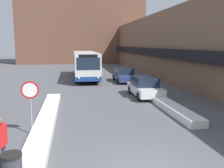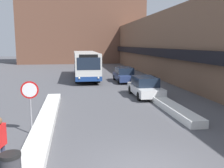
{
  "view_description": "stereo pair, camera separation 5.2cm",
  "coord_description": "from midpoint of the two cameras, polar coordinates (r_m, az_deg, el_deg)",
  "views": [
    {
      "loc": [
        -2.26,
        -6.94,
        3.95
      ],
      "look_at": [
        0.04,
        7.27,
        1.65
      ],
      "focal_mm": 40.0,
      "sensor_mm": 36.0,
      "label": 1
    },
    {
      "loc": [
        -2.21,
        -6.95,
        3.95
      ],
      "look_at": [
        0.04,
        7.27,
        1.65
      ],
      "focal_mm": 40.0,
      "sensor_mm": 36.0,
      "label": 2
    }
  ],
  "objects": [
    {
      "name": "parked_car_middle",
      "position": [
        26.56,
        2.9,
        2.14
      ],
      "size": [
        1.87,
        4.47,
        1.53
      ],
      "color": "navy",
      "rests_on": "ground_plane"
    },
    {
      "name": "stop_sign",
      "position": [
        11.35,
        -18.12,
        -2.65
      ],
      "size": [
        0.76,
        0.08,
        2.39
      ],
      "color": "gray",
      "rests_on": "ground_plane"
    },
    {
      "name": "parked_car_front",
      "position": [
        19.15,
        7.65,
        -0.62
      ],
      "size": [
        1.87,
        4.29,
        1.52
      ],
      "color": "silver",
      "rests_on": "ground_plane"
    },
    {
      "name": "snow_bank_right",
      "position": [
        15.87,
        12.93,
        -4.82
      ],
      "size": [
        0.9,
        7.72,
        0.41
      ],
      "color": "silver",
      "rests_on": "ground_plane"
    },
    {
      "name": "snow_bank_left",
      "position": [
        13.11,
        -14.69,
        -7.97
      ],
      "size": [
        0.9,
        11.83,
        0.35
      ],
      "color": "silver",
      "rests_on": "ground_plane"
    },
    {
      "name": "building_row_right",
      "position": [
        33.27,
        12.69,
        8.56
      ],
      "size": [
        5.5,
        60.0,
        7.58
      ],
      "color": "brown",
      "rests_on": "ground_plane"
    },
    {
      "name": "city_bus",
      "position": [
        29.27,
        -6.0,
        4.55
      ],
      "size": [
        2.57,
        11.51,
        3.05
      ],
      "color": "silver",
      "rests_on": "ground_plane"
    },
    {
      "name": "building_backdrop_far",
      "position": [
        55.13,
        -6.83,
        14.19
      ],
      "size": [
        26.0,
        8.0,
        17.86
      ],
      "color": "brown",
      "rests_on": "ground_plane"
    }
  ]
}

